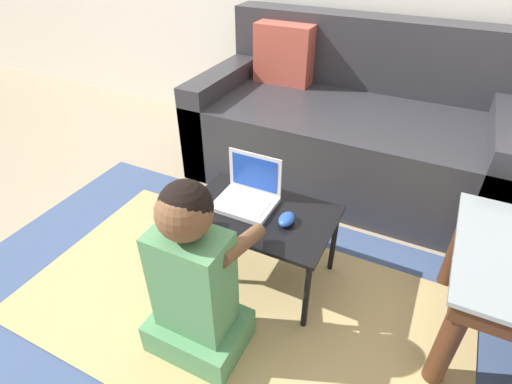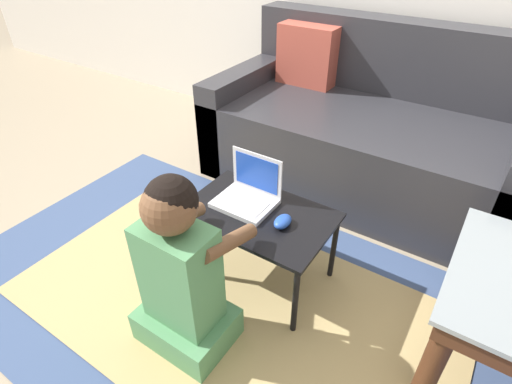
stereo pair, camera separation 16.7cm
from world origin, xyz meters
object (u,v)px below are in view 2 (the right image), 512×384
laptop (248,196)px  computer_mouse (283,222)px  person_seated (181,274)px  laptop_desk (258,220)px  couch (366,133)px

laptop → computer_mouse: 0.21m
computer_mouse → person_seated: 0.44m
laptop_desk → couch: bearing=85.6°
person_seated → couch: bearing=84.9°
laptop_desk → laptop: 0.11m
computer_mouse → person_seated: bearing=-113.4°
laptop → couch: bearing=81.1°
laptop_desk → computer_mouse: 0.14m
laptop → computer_mouse: bearing=-14.1°
laptop_desk → laptop: size_ratio=2.52×
computer_mouse → person_seated: size_ratio=0.12×
couch → laptop_desk: 1.05m
couch → laptop_desk: size_ratio=2.86×
couch → laptop: 1.02m
laptop_desk → person_seated: bearing=-96.9°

